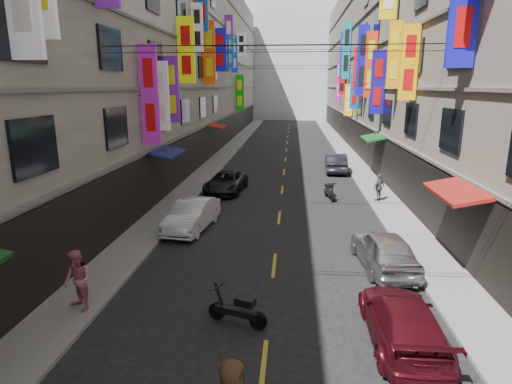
% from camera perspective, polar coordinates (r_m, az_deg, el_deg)
% --- Properties ---
extents(sidewalk_left, '(2.00, 90.00, 0.12)m').
position_cam_1_polar(sidewalk_left, '(39.96, -4.72, 4.58)').
color(sidewalk_left, slate).
rests_on(sidewalk_left, ground).
extents(sidewalk_right, '(2.00, 90.00, 0.12)m').
position_cam_1_polar(sidewalk_right, '(39.79, 12.64, 4.25)').
color(sidewalk_right, slate).
rests_on(sidewalk_right, ground).
extents(building_row_left, '(10.14, 90.00, 19.00)m').
position_cam_1_polar(building_row_left, '(40.97, -13.70, 17.71)').
color(building_row_left, '#9C988E').
rests_on(building_row_left, ground).
extents(building_row_right, '(10.14, 90.00, 19.00)m').
position_cam_1_polar(building_row_right, '(40.64, 22.16, 17.14)').
color(building_row_right, gray).
rests_on(building_row_right, ground).
extents(haze_block, '(18.00, 8.00, 22.00)m').
position_cam_1_polar(haze_block, '(89.00, 4.65, 16.77)').
color(haze_block, silver).
rests_on(haze_block, ground).
extents(shop_signage, '(14.00, 55.00, 12.13)m').
position_cam_1_polar(shop_signage, '(31.91, 3.83, 18.76)').
color(shop_signage, '#0D209C').
rests_on(shop_signage, ground).
extents(street_awnings, '(13.99, 35.20, 0.41)m').
position_cam_1_polar(street_awnings, '(23.23, 0.25, 5.22)').
color(street_awnings, '#12461B').
rests_on(street_awnings, ground).
extents(overhead_cables, '(14.00, 38.04, 1.24)m').
position_cam_1_polar(overhead_cables, '(26.99, 3.80, 18.76)').
color(overhead_cables, black).
rests_on(overhead_cables, ground).
extents(lane_markings, '(0.12, 80.20, 0.01)m').
position_cam_1_polar(lane_markings, '(36.48, 3.86, 3.61)').
color(lane_markings, gold).
rests_on(lane_markings, ground).
extents(scooter_crossing, '(1.73, 0.79, 1.14)m').
position_cam_1_polar(scooter_crossing, '(12.39, -2.40, -15.43)').
color(scooter_crossing, black).
rests_on(scooter_crossing, ground).
extents(scooter_far_right, '(0.63, 1.79, 1.14)m').
position_cam_1_polar(scooter_far_right, '(25.70, 9.75, 0.05)').
color(scooter_far_right, black).
rests_on(scooter_far_right, ground).
extents(car_left_mid, '(2.03, 4.39, 1.39)m').
position_cam_1_polar(car_left_mid, '(20.12, -8.54, -3.04)').
color(car_left_mid, white).
rests_on(car_left_mid, ground).
extents(car_left_far, '(2.49, 4.74, 1.27)m').
position_cam_1_polar(car_left_far, '(27.02, -4.04, 1.32)').
color(car_left_far, black).
rests_on(car_left_far, ground).
extents(car_right_near, '(1.76, 4.32, 1.25)m').
position_cam_1_polar(car_right_near, '(12.12, 18.96, -15.96)').
color(car_right_near, '#550E19').
rests_on(car_right_near, ground).
extents(car_right_mid, '(2.12, 4.34, 1.43)m').
position_cam_1_polar(car_right_mid, '(16.41, 16.70, -7.40)').
color(car_right_mid, '#A9A9AD').
rests_on(car_right_mid, ground).
extents(car_right_far, '(1.68, 4.45, 1.45)m').
position_cam_1_polar(car_right_far, '(33.86, 10.59, 3.84)').
color(car_right_far, '#25252C').
rests_on(car_right_far, ground).
extents(pedestrian_lfar, '(1.08, 1.02, 1.83)m').
position_cam_1_polar(pedestrian_lfar, '(13.67, -22.72, -10.86)').
color(pedestrian_lfar, '#C96A82').
rests_on(pedestrian_lfar, sidewalk_left).
extents(pedestrian_rfar, '(1.03, 1.02, 1.57)m').
position_cam_1_polar(pedestrian_rfar, '(25.37, 16.07, 0.60)').
color(pedestrian_rfar, '#555658').
rests_on(pedestrian_rfar, sidewalk_right).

